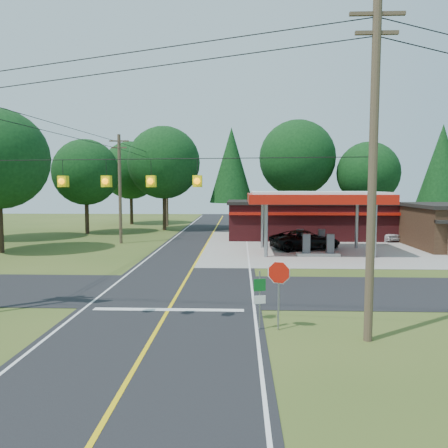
{
  "coord_description": "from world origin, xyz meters",
  "views": [
    {
      "loc": [
        3.08,
        -21.85,
        5.34
      ],
      "look_at": [
        2.0,
        7.0,
        2.8
      ],
      "focal_mm": 35.0,
      "sensor_mm": 36.0,
      "label": 1
    }
  ],
  "objects_px": {
    "suv_car": "(305,240)",
    "sedan_car": "(383,234)",
    "gas_canopy": "(315,199)",
    "octagonal_stop_sign": "(279,278)"
  },
  "relations": [
    {
      "from": "gas_canopy",
      "to": "suv_car",
      "type": "relative_size",
      "value": 1.82
    },
    {
      "from": "gas_canopy",
      "to": "octagonal_stop_sign",
      "type": "height_order",
      "value": "gas_canopy"
    },
    {
      "from": "suv_car",
      "to": "sedan_car",
      "type": "bearing_deg",
      "value": -68.45
    },
    {
      "from": "gas_canopy",
      "to": "sedan_car",
      "type": "xyz_separation_m",
      "value": [
        8.0,
        8.0,
        -3.58
      ]
    },
    {
      "from": "suv_car",
      "to": "gas_canopy",
      "type": "bearing_deg",
      "value": -177.42
    },
    {
      "from": "gas_canopy",
      "to": "octagonal_stop_sign",
      "type": "bearing_deg",
      "value": -103.31
    },
    {
      "from": "gas_canopy",
      "to": "sedan_car",
      "type": "bearing_deg",
      "value": 45.0
    },
    {
      "from": "sedan_car",
      "to": "octagonal_stop_sign",
      "type": "height_order",
      "value": "octagonal_stop_sign"
    },
    {
      "from": "gas_canopy",
      "to": "sedan_car",
      "type": "relative_size",
      "value": 2.63
    },
    {
      "from": "suv_car",
      "to": "sedan_car",
      "type": "distance_m",
      "value": 10.7
    }
  ]
}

